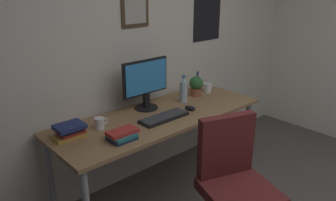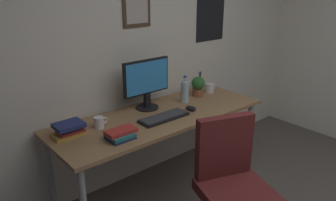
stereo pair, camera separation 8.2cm
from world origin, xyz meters
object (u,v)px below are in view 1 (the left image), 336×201
Objects in this scene: monitor at (146,82)px; book_stack_right at (70,131)px; keyboard at (164,117)px; computer_mouse at (190,108)px; office_chair at (234,178)px; potted_plant at (196,85)px; pen_cup at (197,84)px; coffee_mug_near at (207,88)px; water_bottle at (184,91)px; book_stack_left at (122,135)px; coffee_mug_far at (100,123)px.

monitor is 2.10× the size of book_stack_right.
keyboard is 0.30m from computer_mouse.
office_chair is 4.87× the size of potted_plant.
pen_cup is at bearing 6.16° from book_stack_right.
coffee_mug_near is 0.56× the size of book_stack_right.
pen_cup is at bearing 5.57° from monitor.
coffee_mug_near is at bearing 50.66° from office_chair.
water_bottle reaches higher than book_stack_left.
keyboard is at bearing -159.71° from potted_plant.
pen_cup is (0.15, 0.13, -0.05)m from potted_plant.
monitor is 2.30× the size of pen_cup.
book_stack_left reaches higher than keyboard.
office_chair is 4.75× the size of pen_cup.
book_stack_left is at bearing -84.91° from coffee_mug_far.
keyboard is at bearing -155.68° from water_bottle.
office_chair is at bearing -113.10° from water_bottle.
office_chair is at bearing -125.12° from pen_cup.
water_bottle is at bearing -172.69° from coffee_mug_near.
computer_mouse is 0.44× the size of water_bottle.
office_chair reaches higher than coffee_mug_near.
computer_mouse is 0.54m from coffee_mug_near.
office_chair reaches higher than book_stack_left.
water_bottle reaches higher than coffee_mug_near.
office_chair is 2.07× the size of monitor.
coffee_mug_near is at bearing 2.08° from coffee_mug_far.
computer_mouse is 0.56× the size of potted_plant.
book_stack_right is (-0.26, 0.27, 0.02)m from book_stack_left.
pen_cup is (0.46, 0.36, 0.04)m from computer_mouse.
coffee_mug_far is 0.57× the size of pen_cup.
water_bottle is at bearing -167.64° from potted_plant.
keyboard is at bearing -98.01° from monitor.
office_chair is 1.33m from pen_cup.
monitor reaches higher than office_chair.
coffee_mug_near is 1.51m from book_stack_right.
coffee_mug_near is at bearing 7.31° from water_bottle.
coffee_mug_far is at bearing -177.73° from potted_plant.
book_stack_left is (-0.47, -0.08, 0.02)m from keyboard.
water_bottle reaches higher than pen_cup.
potted_plant is at bearing -140.10° from pen_cup.
book_stack_right is at bearing 179.32° from water_bottle.
book_stack_left is at bearing -163.30° from water_bottle.
office_chair is 1.06m from coffee_mug_far.
book_stack_right is at bearing 165.12° from keyboard.
coffee_mug_far is at bearing 119.63° from office_chair.
coffee_mug_far is (-0.53, -0.10, -0.19)m from monitor.
coffee_mug_far is (-0.79, 0.19, 0.03)m from computer_mouse.
office_chair is at bearing -88.56° from keyboard.
monitor is 3.75× the size of coffee_mug_near.
monitor is at bearing 175.91° from coffee_mug_near.
book_stack_right is (-0.72, 0.19, 0.04)m from keyboard.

